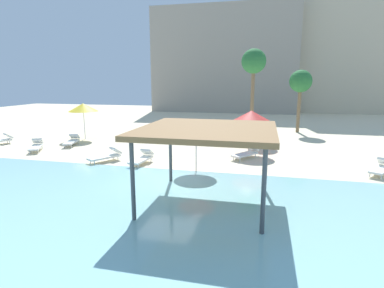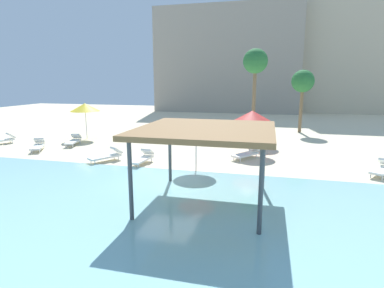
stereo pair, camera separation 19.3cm
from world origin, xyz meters
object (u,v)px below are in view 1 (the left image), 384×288
lounge_chair_3 (72,141)px  palm_tree_0 (301,82)px  lounge_chair_1 (381,168)px  lounge_chair_0 (247,153)px  lounge_chair_4 (36,146)px  shade_pavilion (208,132)px  lounge_chair_6 (142,158)px  beach_umbrella_red_3 (251,116)px  beach_umbrella_red_4 (196,126)px  lounge_chair_2 (107,156)px  lounge_chair_5 (0,140)px  beach_umbrella_yellow_1 (83,107)px  palm_tree_1 (254,64)px

lounge_chair_3 → palm_tree_0: (15.91, 9.55, 3.97)m
lounge_chair_1 → lounge_chair_0: bearing=-73.2°
lounge_chair_0 → lounge_chair_3: bearing=-60.2°
lounge_chair_4 → shade_pavilion: bearing=34.5°
lounge_chair_3 → lounge_chair_6: bearing=47.4°
palm_tree_0 → beach_umbrella_red_3: bearing=-111.6°
beach_umbrella_red_4 → lounge_chair_3: (-9.82, 4.14, -1.97)m
shade_pavilion → beach_umbrella_red_4: 4.15m
lounge_chair_3 → palm_tree_0: size_ratio=0.37×
lounge_chair_3 → lounge_chair_4: (-1.23, -2.04, 0.00)m
palm_tree_0 → lounge_chair_2: bearing=-131.2°
shade_pavilion → lounge_chair_0: size_ratio=2.49×
lounge_chair_1 → lounge_chair_5: bearing=-63.1°
lounge_chair_0 → palm_tree_0: size_ratio=0.36×
beach_umbrella_yellow_1 → lounge_chair_6: (7.14, -5.85, -2.12)m
beach_umbrella_red_3 → lounge_chair_6: size_ratio=1.37×
lounge_chair_0 → lounge_chair_2: bearing=-37.6°
beach_umbrella_red_4 → palm_tree_1: palm_tree_1 is taller
beach_umbrella_yellow_1 → lounge_chair_6: bearing=-39.3°
lounge_chair_4 → palm_tree_0: 21.07m
lounge_chair_3 → lounge_chair_4: 2.38m
beach_umbrella_red_4 → lounge_chair_6: (-3.15, 0.66, -1.97)m
shade_pavilion → lounge_chair_1: (7.55, 5.45, -2.34)m
shade_pavilion → beach_umbrella_red_4: (-1.28, 3.93, -0.37)m
lounge_chair_3 → beach_umbrella_yellow_1: bearing=175.9°
lounge_chair_1 → lounge_chair_2: 14.15m
beach_umbrella_red_3 → lounge_chair_5: beach_umbrella_red_3 is taller
beach_umbrella_yellow_1 → lounge_chair_4: 4.95m
beach_umbrella_yellow_1 → beach_umbrella_red_4: 12.18m
lounge_chair_5 → palm_tree_1: bearing=142.0°
lounge_chair_2 → lounge_chair_6: (2.14, -0.05, 0.00)m
lounge_chair_5 → shade_pavilion: bearing=95.5°
shade_pavilion → lounge_chair_4: (-12.34, 6.03, -2.34)m
beach_umbrella_yellow_1 → lounge_chair_6: 9.47m
beach_umbrella_red_4 → palm_tree_0: 15.12m
beach_umbrella_red_3 → palm_tree_1: size_ratio=0.39×
lounge_chair_2 → lounge_chair_6: bearing=120.9°
lounge_chair_2 → lounge_chair_5: same height
beach_umbrella_yellow_1 → palm_tree_0: size_ratio=0.51×
lounge_chair_0 → lounge_chair_1: (6.53, -1.67, 0.00)m
shade_pavilion → lounge_chair_6: bearing=134.0°
beach_umbrella_yellow_1 → lounge_chair_6: size_ratio=1.41×
lounge_chair_0 → palm_tree_0: 11.86m
beach_umbrella_yellow_1 → lounge_chair_3: (0.46, -2.38, -2.12)m
lounge_chair_0 → lounge_chair_5: same height
lounge_chair_1 → beach_umbrella_red_4: bearing=-49.1°
beach_umbrella_red_4 → lounge_chair_5: beach_umbrella_red_4 is taller
lounge_chair_1 → lounge_chair_5: (-23.88, 1.76, 0.00)m
lounge_chair_5 → palm_tree_0: 23.90m
beach_umbrella_red_3 → lounge_chair_0: beach_umbrella_red_3 is taller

